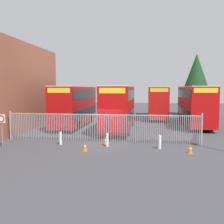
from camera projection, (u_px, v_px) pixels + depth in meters
The scene contains 14 objects.
ground_plane at pixel (117, 127), 28.35m from camera, with size 100.00×100.00×0.00m, color #3D3D42.
palisade_fence at pixel (101, 127), 20.39m from camera, with size 15.25×0.14×2.35m.
double_decker_bus_near_gate at pixel (119, 106), 26.44m from camera, with size 2.54×10.81×4.42m.
double_decker_bus_behind_fence_left at pixel (75, 104), 29.05m from camera, with size 2.54×10.81×4.42m.
double_decker_bus_behind_fence_right at pixel (157, 101), 36.75m from camera, with size 2.54×10.81×4.42m.
double_decker_bus_far_back at pixel (195, 104), 29.32m from camera, with size 2.54×10.81×4.42m.
bollard_near_left at pixel (61, 138), 19.45m from camera, with size 0.20×0.20×0.95m, color silver.
bollard_center_front at pixel (107, 140), 18.81m from camera, with size 0.20×0.20×0.95m, color silver.
bollard_near_right at pixel (160, 142), 18.07m from camera, with size 0.20×0.20×0.95m, color silver.
traffic_cone_by_gate at pixel (85, 147), 17.39m from camera, with size 0.34×0.34×0.59m.
traffic_cone_mid_forecourt at pixel (105, 141), 19.50m from camera, with size 0.34×0.34×0.59m.
traffic_cone_near_kerb at pixel (190, 149), 16.69m from camera, with size 0.34×0.34×0.59m.
speed_limit_sign_post at pixel (1, 123), 18.39m from camera, with size 0.60×0.14×2.40m.
tree_tall_back at pixel (196, 78), 40.54m from camera, with size 5.24×5.24×9.54m.
Camera 1 is at (3.23, -19.92, 4.14)m, focal length 41.99 mm.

